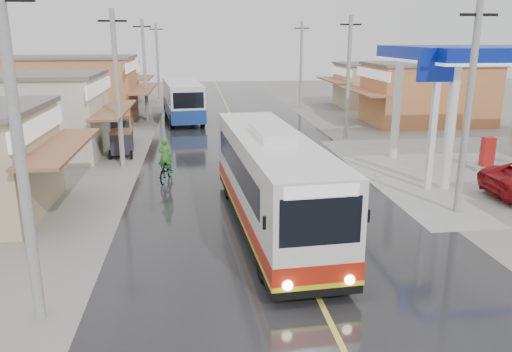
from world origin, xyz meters
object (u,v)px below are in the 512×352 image
object	(u,v)px
second_bus	(183,100)
cyclist	(166,167)
tricycle_far	(120,128)
coach_bus	(271,180)
tricycle_near	(122,142)

from	to	relation	value
second_bus	cyclist	distance (m)	17.76
tricycle_far	second_bus	bearing A→B (deg)	57.50
cyclist	tricycle_far	size ratio (longest dim) A/B	1.06
coach_bus	second_bus	bearing A→B (deg)	94.89
coach_bus	tricycle_far	world-z (taller)	coach_bus
tricycle_near	tricycle_far	bearing A→B (deg)	96.04
coach_bus	tricycle_near	xyz separation A→B (m)	(-6.81, 11.88, -0.88)
coach_bus	cyclist	xyz separation A→B (m)	(-4.05, 6.43, -1.04)
tricycle_near	cyclist	bearing A→B (deg)	-66.17
second_bus	tricycle_near	bearing A→B (deg)	-111.32
coach_bus	tricycle_near	size ratio (longest dim) A/B	5.90
coach_bus	tricycle_far	bearing A→B (deg)	110.99
tricycle_far	coach_bus	bearing A→B (deg)	-70.43
cyclist	tricycle_far	xyz separation A→B (m)	(-3.51, 10.11, 0.17)
coach_bus	tricycle_near	world-z (taller)	coach_bus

